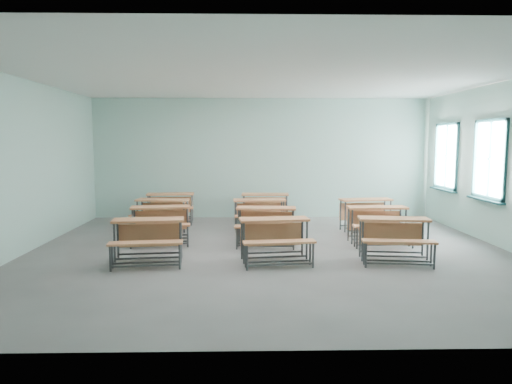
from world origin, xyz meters
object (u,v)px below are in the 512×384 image
at_px(desk_unit_r0c1, 275,233).
at_px(desk_unit_r3c1, 265,204).
at_px(desk_unit_r2c1, 260,210).
at_px(desk_unit_r1c2, 378,219).
at_px(desk_unit_r2c0, 161,210).
at_px(desk_unit_r0c0, 148,234).
at_px(desk_unit_r1c1, 266,220).
at_px(desk_unit_r2c2, 367,210).
at_px(desk_unit_r0c2, 395,233).
at_px(desk_unit_r1c0, 160,219).
at_px(desk_unit_r3c0, 170,203).

relative_size(desk_unit_r0c1, desk_unit_r3c1, 1.04).
bearing_deg(desk_unit_r0c1, desk_unit_r2c1, 86.77).
xyz_separation_m(desk_unit_r1c2, desk_unit_r2c0, (-4.60, 1.31, 0.00)).
relative_size(desk_unit_r0c0, desk_unit_r3c1, 1.03).
bearing_deg(desk_unit_r1c1, desk_unit_r3c1, 92.47).
bearing_deg(desk_unit_r2c1, desk_unit_r2c2, -3.33).
xyz_separation_m(desk_unit_r0c2, desk_unit_r1c0, (-4.28, 1.52, 0.00)).
bearing_deg(desk_unit_r0c1, desk_unit_r3c0, 114.78).
height_order(desk_unit_r1c2, desk_unit_r2c2, same).
bearing_deg(desk_unit_r3c1, desk_unit_r1c2, -44.56).
bearing_deg(desk_unit_r2c0, desk_unit_r2c1, 4.93).
height_order(desk_unit_r0c1, desk_unit_r1c0, same).
height_order(desk_unit_r1c1, desk_unit_r2c0, same).
relative_size(desk_unit_r3c0, desk_unit_r3c1, 1.01).
relative_size(desk_unit_r1c1, desk_unit_r3c0, 1.00).
xyz_separation_m(desk_unit_r0c1, desk_unit_r1c0, (-2.23, 1.52, 0.00)).
xyz_separation_m(desk_unit_r2c0, desk_unit_r2c1, (2.25, -0.08, 0.00)).
bearing_deg(desk_unit_r1c1, desk_unit_r1c0, 179.73).
relative_size(desk_unit_r1c2, desk_unit_r2c0, 0.94).
distance_m(desk_unit_r1c2, desk_unit_r2c1, 2.66).
bearing_deg(desk_unit_r0c0, desk_unit_r1c1, 27.59).
relative_size(desk_unit_r2c1, desk_unit_r3c0, 1.00).
distance_m(desk_unit_r1c2, desk_unit_r2c0, 4.78).
xyz_separation_m(desk_unit_r0c0, desk_unit_r2c1, (1.97, 2.64, 0.00)).
distance_m(desk_unit_r2c0, desk_unit_r3c1, 2.64).
xyz_separation_m(desk_unit_r0c1, desk_unit_r1c2, (2.17, 1.38, 0.00)).
bearing_deg(desk_unit_r1c2, desk_unit_r3c1, 131.97).
bearing_deg(desk_unit_r0c1, desk_unit_r0c0, 173.35).
height_order(desk_unit_r1c2, desk_unit_r2c0, same).
bearing_deg(desk_unit_r2c1, desk_unit_r2c0, 174.06).
bearing_deg(desk_unit_r1c1, desk_unit_r0c1, -81.38).
bearing_deg(desk_unit_r1c0, desk_unit_r3c0, 87.48).
distance_m(desk_unit_r0c1, desk_unit_r3c0, 4.56).
bearing_deg(desk_unit_r2c0, desk_unit_r0c2, -24.15).
height_order(desk_unit_r2c1, desk_unit_r3c1, same).
height_order(desk_unit_r1c2, desk_unit_r2c1, same).
xyz_separation_m(desk_unit_r2c1, desk_unit_r2c2, (2.46, 0.03, 0.00)).
bearing_deg(desk_unit_r1c1, desk_unit_r2c1, 98.28).
height_order(desk_unit_r0c2, desk_unit_r2c0, same).
distance_m(desk_unit_r1c1, desk_unit_r2c0, 2.70).
bearing_deg(desk_unit_r3c0, desk_unit_r0c0, -90.07).
bearing_deg(desk_unit_r1c2, desk_unit_r2c2, 84.27).
height_order(desk_unit_r2c0, desk_unit_r2c2, same).
relative_size(desk_unit_r1c0, desk_unit_r1c2, 1.07).
bearing_deg(desk_unit_r1c0, desk_unit_r3c1, 38.12).
xyz_separation_m(desk_unit_r2c0, desk_unit_r3c0, (0.01, 1.18, 0.00)).
relative_size(desk_unit_r1c2, desk_unit_r2c2, 0.93).
relative_size(desk_unit_r1c0, desk_unit_r2c2, 1.00).
relative_size(desk_unit_r0c2, desk_unit_r1c2, 1.06).
xyz_separation_m(desk_unit_r2c2, desk_unit_r3c0, (-4.70, 1.22, 0.00)).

